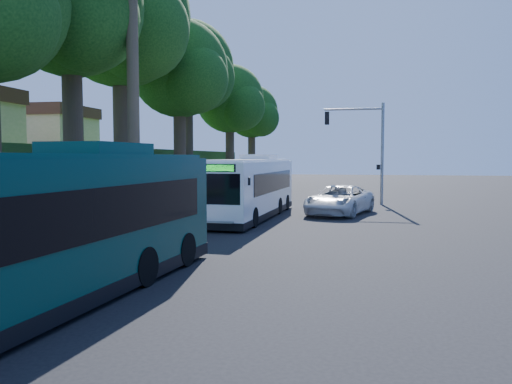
% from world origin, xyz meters
% --- Properties ---
extents(ground, '(140.00, 140.00, 0.00)m').
position_xyz_m(ground, '(0.00, 0.00, 0.00)').
color(ground, black).
rests_on(ground, ground).
extents(sidewalk, '(4.50, 70.00, 0.12)m').
position_xyz_m(sidewalk, '(-7.30, 0.00, 0.06)').
color(sidewalk, gray).
rests_on(sidewalk, ground).
extents(red_curb, '(0.25, 30.00, 0.13)m').
position_xyz_m(red_curb, '(-5.00, -4.00, 0.07)').
color(red_curb, maroon).
rests_on(red_curb, ground).
extents(grass_verge, '(8.00, 70.00, 0.06)m').
position_xyz_m(grass_verge, '(-13.00, 5.00, 0.03)').
color(grass_verge, '#234719').
rests_on(grass_verge, ground).
extents(bus_shelter, '(3.20, 1.51, 2.55)m').
position_xyz_m(bus_shelter, '(-7.26, -2.86, 1.81)').
color(bus_shelter, black).
rests_on(bus_shelter, ground).
extents(stop_sign_pole, '(0.35, 0.06, 3.17)m').
position_xyz_m(stop_sign_pole, '(-5.40, -5.00, 2.08)').
color(stop_sign_pole, gray).
rests_on(stop_sign_pole, ground).
extents(traffic_signal_pole, '(4.10, 0.30, 7.00)m').
position_xyz_m(traffic_signal_pole, '(3.78, 10.00, 4.42)').
color(traffic_signal_pole, gray).
rests_on(traffic_signal_pole, ground).
extents(hillside_backdrop, '(24.00, 60.00, 8.80)m').
position_xyz_m(hillside_backdrop, '(-26.30, 15.10, 2.44)').
color(hillside_backdrop, '#234719').
rests_on(hillside_backdrop, ground).
extents(tree_0, '(8.40, 8.00, 15.70)m').
position_xyz_m(tree_0, '(-12.40, -0.02, 11.20)').
color(tree_0, '#382B1E').
rests_on(tree_0, ground).
extents(tree_1, '(10.50, 10.00, 18.26)m').
position_xyz_m(tree_1, '(-13.37, 7.98, 12.73)').
color(tree_1, '#382B1E').
rests_on(tree_1, ground).
extents(tree_2, '(8.82, 8.40, 15.12)m').
position_xyz_m(tree_2, '(-11.89, 15.98, 10.48)').
color(tree_2, '#382B1E').
rests_on(tree_2, ground).
extents(tree_3, '(10.08, 9.60, 17.28)m').
position_xyz_m(tree_3, '(-13.88, 23.98, 11.98)').
color(tree_3, '#382B1E').
rests_on(tree_3, ground).
extents(tree_4, '(8.40, 8.00, 14.14)m').
position_xyz_m(tree_4, '(-11.40, 31.98, 9.73)').
color(tree_4, '#382B1E').
rests_on(tree_4, ground).
extents(tree_5, '(7.35, 7.00, 12.86)m').
position_xyz_m(tree_5, '(-10.41, 39.99, 8.96)').
color(tree_5, '#382B1E').
rests_on(tree_5, ground).
extents(white_bus, '(3.12, 11.64, 3.43)m').
position_xyz_m(white_bus, '(-2.59, 1.03, 1.68)').
color(white_bus, white).
rests_on(white_bus, ground).
extents(teal_bus, '(3.81, 12.43, 3.65)m').
position_xyz_m(teal_bus, '(-3.72, -15.69, 1.78)').
color(teal_bus, '#093631').
rests_on(teal_bus, ground).
extents(pickup, '(4.32, 6.51, 1.66)m').
position_xyz_m(pickup, '(2.10, 3.51, 0.83)').
color(pickup, silver).
rests_on(pickup, ground).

